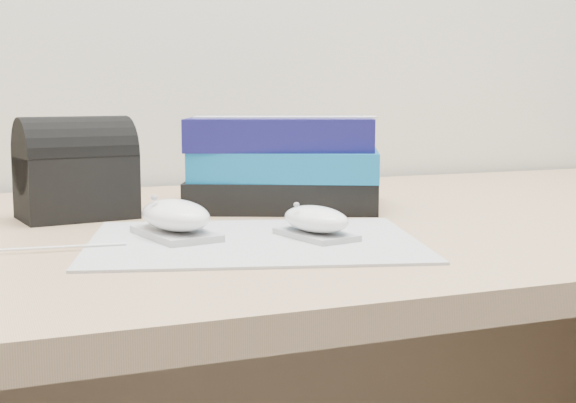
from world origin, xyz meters
name	(u,v)px	position (x,y,z in m)	size (l,w,h in m)	color
desk	(294,380)	(0.00, 1.64, 0.50)	(1.60, 0.80, 0.73)	#A37E5B
mousepad	(254,241)	(-0.13, 1.44, 0.73)	(0.34, 0.26, 0.00)	gray
mouse_rear	(175,218)	(-0.20, 1.49, 0.75)	(0.08, 0.12, 0.05)	#A9A9AC
mouse_front	(316,222)	(-0.06, 1.43, 0.75)	(0.07, 0.10, 0.04)	#A8A8AB
usb_cable	(18,249)	(-0.36, 1.47, 0.73)	(0.00, 0.00, 0.20)	white
book_stack	(283,163)	(0.00, 1.68, 0.79)	(0.31, 0.28, 0.12)	black
pouch	(76,169)	(-0.28, 1.68, 0.79)	(0.15, 0.11, 0.13)	black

